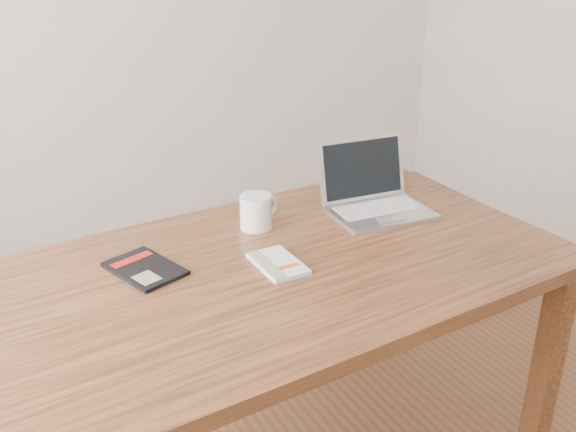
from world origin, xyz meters
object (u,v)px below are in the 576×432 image
black_guidebook (145,269)px  laptop (374,196)px  desk (282,291)px  white_guidebook (278,264)px  coffee_mug (257,211)px

black_guidebook → laptop: laptop is taller
desk → white_guidebook: white_guidebook is taller
black_guidebook → coffee_mug: 0.39m
desk → coffee_mug: 0.27m
desk → laptop: 0.47m
desk → laptop: (0.42, 0.17, 0.13)m
coffee_mug → desk: bearing=-118.2°
white_guidebook → laptop: 0.48m
black_guidebook → laptop: (0.76, 0.04, 0.04)m
black_guidebook → laptop: bearing=-14.1°
laptop → white_guidebook: bearing=-151.7°
white_guidebook → coffee_mug: (0.06, 0.24, 0.05)m
white_guidebook → desk: bearing=35.1°
laptop → coffee_mug: 0.39m
laptop → coffee_mug: size_ratio=2.43×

